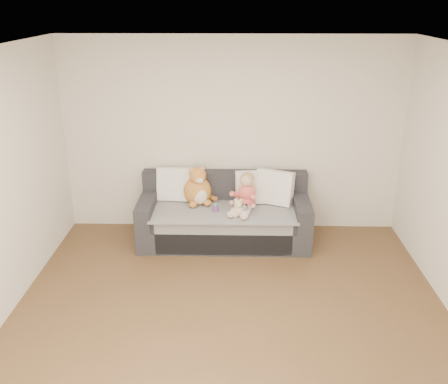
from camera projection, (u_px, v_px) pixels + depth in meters
name	position (u px, v px, depth m)	size (l,w,h in m)	color
room_shell	(231.00, 194.00, 4.67)	(5.00, 5.00, 5.00)	brown
sofa	(224.00, 218.00, 6.56)	(2.20, 0.94, 0.85)	#26262A
cushion_left	(175.00, 184.00, 6.65)	(0.49, 0.25, 0.45)	white
cushion_right_back	(254.00, 187.00, 6.56)	(0.49, 0.27, 0.45)	white
cushion_right_front	(275.00, 187.00, 6.53)	(0.53, 0.40, 0.46)	white
toddler	(246.00, 195.00, 6.33)	(0.36, 0.51, 0.50)	#E24F53
plush_cat	(198.00, 189.00, 6.53)	(0.45, 0.44, 0.56)	#C5672B
teddy_bear	(238.00, 209.00, 6.18)	(0.19, 0.14, 0.24)	tan
plush_cow	(244.00, 209.00, 6.25)	(0.13, 0.20, 0.16)	white
sippy_cup	(215.00, 207.00, 6.33)	(0.11, 0.08, 0.12)	purple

